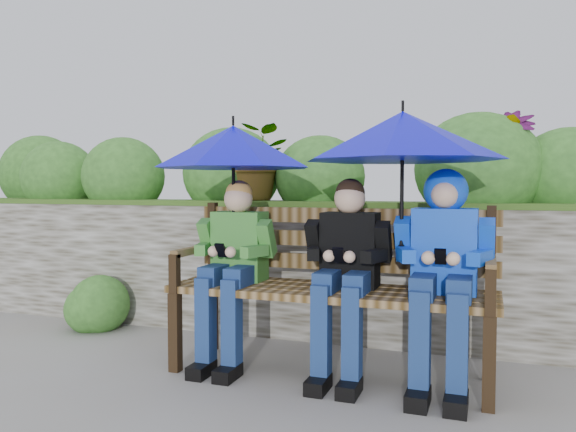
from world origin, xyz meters
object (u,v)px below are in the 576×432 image
(boy_right, at_px, (443,257))
(umbrella_left, at_px, (233,147))
(umbrella_right, at_px, (402,136))
(park_bench, at_px, (333,277))
(boy_left, at_px, (233,260))
(boy_middle, at_px, (346,265))

(boy_right, bearing_deg, umbrella_left, 178.54)
(boy_right, distance_m, umbrella_right, 0.72)
(umbrella_left, distance_m, umbrella_right, 1.07)
(umbrella_right, bearing_deg, park_bench, 168.84)
(boy_right, relative_size, umbrella_left, 1.24)
(boy_left, distance_m, boy_middle, 0.74)
(boy_middle, bearing_deg, umbrella_right, 1.96)
(umbrella_left, bearing_deg, boy_middle, -3.17)
(park_bench, height_order, boy_right, boy_right)
(boy_middle, xyz_separation_m, boy_right, (0.55, 0.01, 0.07))
(boy_right, xyz_separation_m, umbrella_left, (-1.30, 0.03, 0.65))
(park_bench, relative_size, umbrella_left, 1.94)
(park_bench, relative_size, boy_right, 1.57)
(boy_middle, bearing_deg, boy_right, 0.85)
(boy_middle, height_order, boy_right, boy_right)
(boy_left, relative_size, boy_middle, 0.99)
(park_bench, xyz_separation_m, umbrella_left, (-0.64, -0.05, 0.81))
(park_bench, bearing_deg, boy_left, -171.47)
(park_bench, xyz_separation_m, boy_left, (-0.63, -0.09, 0.09))
(boy_left, distance_m, boy_right, 1.29)
(park_bench, height_order, boy_left, boy_left)
(umbrella_right, bearing_deg, boy_right, -0.69)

